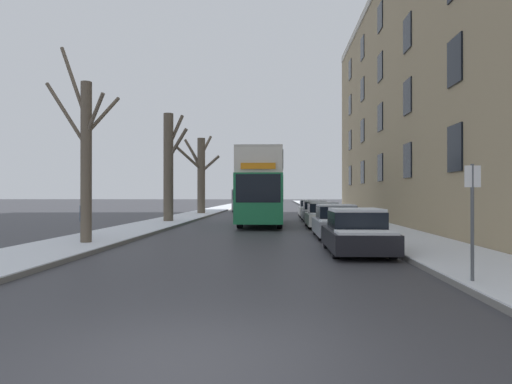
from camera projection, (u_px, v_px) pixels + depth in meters
name	position (u px, v px, depth m)	size (l,w,h in m)	color
ground_plane	(177.00, 366.00, 5.05)	(320.00, 320.00, 0.00)	#38383D
sidewalk_left	(221.00, 208.00, 58.30)	(3.12, 130.00, 0.16)	slate
sidewalk_right	(320.00, 208.00, 57.66)	(3.12, 130.00, 0.16)	slate
terrace_facade_right	(470.00, 85.00, 26.73)	(9.10, 43.69, 16.63)	tan
bare_tree_left_0	(85.00, 153.00, 16.66)	(2.85, 2.17, 7.60)	brown
bare_tree_left_1	(169.00, 165.00, 29.83)	(1.98, 2.01, 7.22)	brown
bare_tree_left_2	(201.00, 173.00, 41.93)	(3.69, 4.52, 7.51)	brown
double_decker_bus	(262.00, 184.00, 28.38)	(2.60, 10.13, 4.47)	#1E7A47
parked_car_0	(357.00, 233.00, 14.72)	(1.89, 4.25, 1.44)	black
parked_car_1	(336.00, 222.00, 20.02)	(1.83, 4.40, 1.45)	#9EA3AD
parked_car_2	(323.00, 216.00, 25.98)	(1.89, 4.25, 1.46)	silver
parked_car_3	(314.00, 212.00, 32.28)	(1.74, 4.21, 1.45)	slate
parked_car_4	(309.00, 209.00, 37.74)	(1.71, 4.23, 1.44)	silver
oncoming_van	(243.00, 200.00, 49.70)	(1.99, 5.51, 2.39)	#9EA3AD
pedestrian_left_sidewalk	(84.00, 218.00, 18.73)	(0.36, 0.36, 1.66)	navy
street_sign_post	(472.00, 217.00, 9.19)	(0.32, 0.07, 2.52)	#4C4F54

